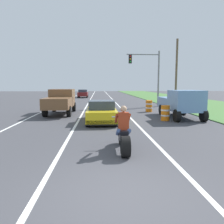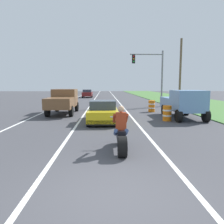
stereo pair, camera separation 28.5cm
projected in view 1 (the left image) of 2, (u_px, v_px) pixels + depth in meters
ground_plane at (121, 195)px, 4.65m from camera, size 160.00×160.00×0.00m
lane_stripe_left_solid at (54, 106)px, 24.13m from camera, size 0.14×120.00×0.01m
lane_stripe_right_solid at (119, 106)px, 24.57m from camera, size 0.14×120.00×0.01m
lane_stripe_centre_dashed at (87, 106)px, 24.35m from camera, size 0.14×120.00×0.01m
grass_verge_right at (206, 105)px, 25.18m from camera, size 10.00×120.00×0.06m
motorcycle_with_rider at (123, 135)px, 7.60m from camera, size 0.70×2.21×1.62m
sports_car_yellow at (102, 112)px, 13.79m from camera, size 1.84×4.30×1.37m
pickup_truck_left_lane_brown at (60, 100)px, 17.57m from camera, size 2.02×4.80×1.98m
pickup_truck_right_shoulder_light_blue at (181, 102)px, 15.45m from camera, size 2.02×4.80×1.98m
traffic_light_mast_near at (149, 70)px, 23.77m from camera, size 3.64×0.34×6.00m
utility_pole_roadside at (176, 72)px, 25.13m from camera, size 0.24×0.24×7.53m
construction_barrel_nearest at (165, 113)px, 14.33m from camera, size 0.58×0.58×1.00m
construction_barrel_mid at (149, 106)px, 19.06m from camera, size 0.58×0.58×1.00m
distant_car_far_ahead at (83, 93)px, 40.84m from camera, size 1.80×4.00×1.50m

